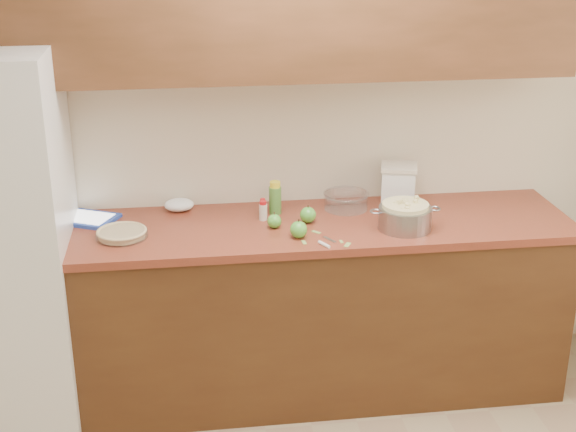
{
  "coord_description": "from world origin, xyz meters",
  "views": [
    {
      "loc": [
        -0.55,
        -2.08,
        2.36
      ],
      "look_at": [
        -0.07,
        1.43,
        0.98
      ],
      "focal_mm": 50.0,
      "sensor_mm": 36.0,
      "label": 1
    }
  ],
  "objects": [
    {
      "name": "room_shell",
      "position": [
        0.0,
        0.0,
        1.3
      ],
      "size": [
        3.6,
        3.6,
        3.6
      ],
      "color": "tan",
      "rests_on": "ground"
    },
    {
      "name": "counter_run",
      "position": [
        0.0,
        1.48,
        0.46
      ],
      "size": [
        2.64,
        0.68,
        0.92
      ],
      "color": "#4C2D15",
      "rests_on": "ground"
    },
    {
      "name": "upper_cabinets",
      "position": [
        0.0,
        1.63,
        1.95
      ],
      "size": [
        2.6,
        0.34,
        0.7
      ],
      "primitive_type": "cube",
      "color": "brown",
      "rests_on": "room_shell"
    },
    {
      "name": "pie",
      "position": [
        -0.85,
        1.41,
        0.94
      ],
      "size": [
        0.24,
        0.24,
        0.04
      ],
      "rotation": [
        0.0,
        0.0,
        0.16
      ],
      "color": "silver",
      "rests_on": "counter_run"
    },
    {
      "name": "colander",
      "position": [
        0.47,
        1.34,
        0.98
      ],
      "size": [
        0.34,
        0.25,
        0.13
      ],
      "rotation": [
        0.0,
        0.0,
        0.02
      ],
      "color": "gray",
      "rests_on": "counter_run"
    },
    {
      "name": "flour_canister",
      "position": [
        0.52,
        1.65,
        1.03
      ],
      "size": [
        0.22,
        0.22,
        0.22
      ],
      "rotation": [
        0.0,
        0.0,
        -0.27
      ],
      "color": "white",
      "rests_on": "counter_run"
    },
    {
      "name": "tablet",
      "position": [
        -1.03,
        1.65,
        0.93
      ],
      "size": [
        0.33,
        0.3,
        0.02
      ],
      "rotation": [
        0.0,
        0.0,
        -0.45
      ],
      "color": "#2545B2",
      "rests_on": "counter_run"
    },
    {
      "name": "paring_knife",
      "position": [
        0.06,
        1.2,
        0.93
      ],
      "size": [
        0.09,
        0.15,
        0.01
      ],
      "rotation": [
        0.0,
        0.0,
        0.49
      ],
      "color": "gray",
      "rests_on": "counter_run"
    },
    {
      "name": "lemon_bottle",
      "position": [
        -0.11,
        1.62,
        1.0
      ],
      "size": [
        0.06,
        0.06,
        0.17
      ],
      "rotation": [
        0.0,
        0.0,
        -0.26
      ],
      "color": "#4C8C38",
      "rests_on": "counter_run"
    },
    {
      "name": "cinnamon_shaker",
      "position": [
        -0.18,
        1.54,
        0.97
      ],
      "size": [
        0.04,
        0.04,
        0.1
      ],
      "rotation": [
        0.0,
        0.0,
        -0.11
      ],
      "color": "beige",
      "rests_on": "counter_run"
    },
    {
      "name": "vanilla_bottle",
      "position": [
        -0.18,
        1.61,
        0.96
      ],
      "size": [
        0.03,
        0.03,
        0.09
      ],
      "rotation": [
        0.0,
        0.0,
        0.19
      ],
      "color": "black",
      "rests_on": "counter_run"
    },
    {
      "name": "mixing_bowl",
      "position": [
        0.25,
        1.64,
        0.97
      ],
      "size": [
        0.23,
        0.23,
        0.09
      ],
      "rotation": [
        0.0,
        0.0,
        -0.27
      ],
      "color": "silver",
      "rests_on": "counter_run"
    },
    {
      "name": "paper_towel",
      "position": [
        -0.59,
        1.73,
        0.95
      ],
      "size": [
        0.15,
        0.13,
        0.06
      ],
      "primitive_type": "ellipsoid",
      "rotation": [
        0.0,
        0.0,
        -0.03
      ],
      "color": "white",
      "rests_on": "counter_run"
    },
    {
      "name": "apple_left",
      "position": [
        -0.14,
        1.43,
        0.95
      ],
      "size": [
        0.07,
        0.07,
        0.08
      ],
      "color": "green",
      "rests_on": "counter_run"
    },
    {
      "name": "apple_center",
      "position": [
        0.03,
        1.48,
        0.96
      ],
      "size": [
        0.08,
        0.08,
        0.09
      ],
      "color": "green",
      "rests_on": "counter_run"
    },
    {
      "name": "apple_front",
      "position": [
        -0.04,
        1.3,
        0.96
      ],
      "size": [
        0.08,
        0.08,
        0.09
      ],
      "color": "green",
      "rests_on": "counter_run"
    },
    {
      "name": "peel_a",
      "position": [
        -0.03,
        1.23,
        0.92
      ],
      "size": [
        0.02,
        0.04,
        0.0
      ],
      "primitive_type": "cube",
      "rotation": [
        0.0,
        0.0,
        1.62
      ],
      "color": "#96BB5A",
      "rests_on": "counter_run"
    },
    {
      "name": "peel_b",
      "position": [
        0.06,
        1.21,
        0.92
      ],
      "size": [
        0.04,
        0.05,
        0.0
      ],
      "primitive_type": "cube",
      "rotation": [
        0.0,
        0.0,
        1.94
      ],
      "color": "#96BB5A",
      "rests_on": "counter_run"
    },
    {
      "name": "peel_c",
      "position": [
        0.05,
        1.35,
        0.92
      ],
      "size": [
        0.04,
        0.05,
        0.0
      ],
      "primitive_type": "cube",
      "rotation": [
        0.0,
        0.0,
        -0.84
      ],
      "color": "#96BB5A",
      "rests_on": "counter_run"
    },
    {
      "name": "peel_d",
      "position": [
        0.16,
        1.18,
        0.92
      ],
      "size": [
        0.04,
        0.05,
        0.0
      ],
      "primitive_type": "cube",
      "rotation": [
        0.0,
        0.0,
        -2.07
      ],
      "color": "#96BB5A",
      "rests_on": "counter_run"
    },
    {
      "name": "peel_e",
      "position": [
        0.14,
        1.22,
        0.92
      ],
      "size": [
        0.02,
        0.03,
        0.0
      ],
      "primitive_type": "cube",
      "rotation": [
        0.0,
        0.0,
        -1.51
      ],
      "color": "#96BB5A",
      "rests_on": "counter_run"
    }
  ]
}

